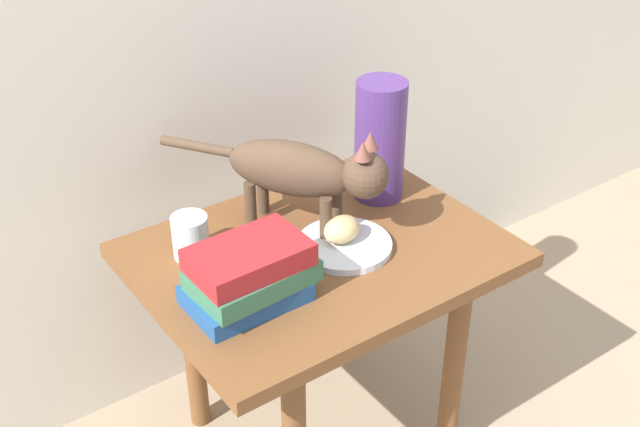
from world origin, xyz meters
TOP-DOWN VIEW (x-y plane):
  - side_table at (0.00, 0.00)m, footprint 0.68×0.53m
  - plate at (0.04, -0.03)m, footprint 0.19×0.19m
  - bread_roll at (0.04, -0.02)m, footprint 0.09×0.08m
  - cat at (0.02, 0.07)m, footprint 0.29×0.41m
  - book_stack at (-0.20, -0.06)m, footprint 0.22×0.15m
  - green_vase at (0.22, 0.10)m, footprint 0.11×0.11m
  - candle_jar at (-0.21, 0.12)m, footprint 0.07×0.07m

SIDE VIEW (x-z plane):
  - side_table at x=0.00m, z-range 0.18..0.69m
  - plate at x=0.04m, z-range 0.51..0.53m
  - candle_jar at x=-0.21m, z-range 0.51..0.59m
  - bread_roll at x=0.04m, z-range 0.53..0.58m
  - book_stack at x=-0.20m, z-range 0.51..0.63m
  - green_vase at x=0.22m, z-range 0.51..0.77m
  - cat at x=0.02m, z-range 0.53..0.76m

